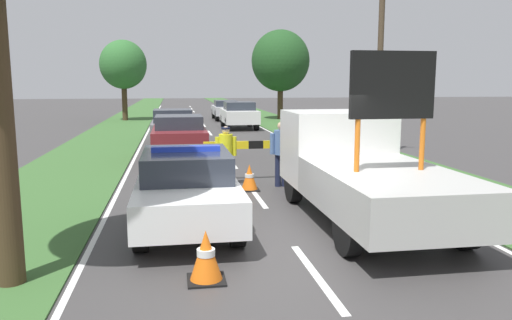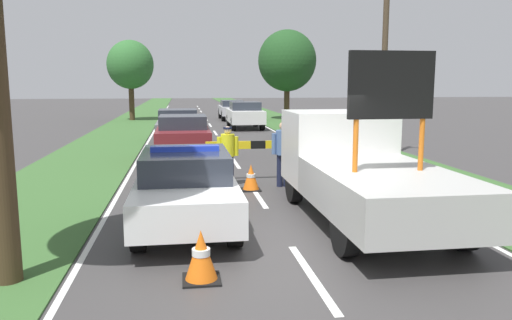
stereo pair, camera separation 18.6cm
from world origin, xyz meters
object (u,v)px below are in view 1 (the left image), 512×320
Objects in this scene: police_car at (186,186)px; police_officer at (226,151)px; roadside_tree_mid_left at (123,65)px; traffic_cone_centre_front at (249,177)px; pedestrian_civilian at (281,149)px; work_truck at (359,167)px; roadside_tree_near_left at (281,61)px; queued_car_van_white at (239,114)px; queued_car_sedan_silver at (225,109)px; road_barrier at (248,148)px; queued_car_suv_grey at (173,125)px; queued_car_wagon_maroon at (179,136)px; utility_pole at (381,32)px; traffic_cone_near_police at (206,256)px.

police_officer reaches higher than police_car.
traffic_cone_centre_front is at bearing -77.95° from roadside_tree_mid_left.
pedestrian_civilian is at bearing 161.26° from police_officer.
roadside_tree_near_left is at bearing -101.30° from work_truck.
queued_car_van_white is 7.21m from queued_car_sedan_silver.
road_barrier is 0.55× the size of queued_car_sedan_silver.
queued_car_van_white is (0.20, 20.00, -0.20)m from work_truck.
queued_car_suv_grey is at bearing 99.74° from traffic_cone_centre_front.
police_officer is 0.35× the size of queued_car_sedan_silver.
pedestrian_civilian is 0.26× the size of roadside_tree_near_left.
police_officer reaches higher than queued_car_wagon_maroon.
police_car is 3.69m from police_officer.
work_truck is 3.60× the size of police_officer.
utility_pole is (6.91, -1.06, 3.59)m from queued_car_wagon_maroon.
work_truck is at bearing -75.59° from roadside_tree_mid_left.
police_officer is 24.58m from roadside_tree_mid_left.
utility_pole is at bearing 34.33° from road_barrier.
queued_car_sedan_silver is 7.86m from roadside_tree_mid_left.
queued_car_suv_grey reaches higher than road_barrier.
pedestrian_civilian is at bearing -48.88° from road_barrier.
work_truck is 7.90× the size of traffic_cone_near_police.
police_car is 1.22× the size of queued_car_wagon_maroon.
traffic_cone_centre_front is (1.47, 5.69, -0.03)m from traffic_cone_near_police.
pedestrian_civilian is at bearing 116.93° from queued_car_wagon_maroon.
traffic_cone_near_police is at bearing 75.42° from police_officer.
roadside_tree_mid_left is (-4.73, 23.93, 3.00)m from police_officer.
queued_car_suv_grey is at bearing -88.54° from police_officer.
queued_car_sedan_silver is at bearing 99.37° from utility_pole.
queued_car_van_white is 0.93× the size of queued_car_sedan_silver.
queued_car_suv_grey is (-3.68, 13.82, -0.26)m from work_truck.
roadside_tree_near_left is at bearing 175.05° from queued_car_sedan_silver.
police_car is 1.94× the size of road_barrier.
work_truck is at bearing -115.56° from utility_pole.
work_truck reaches higher than queued_car_suv_grey.
traffic_cone_centre_front is (1.65, 2.85, -0.43)m from police_car.
roadside_tree_near_left reaches higher than work_truck.
police_officer is at bearing 84.08° from queued_car_sedan_silver.
queued_car_wagon_maroon is 20.40m from roadside_tree_near_left.
roadside_tree_near_left is (6.50, 23.34, 3.33)m from police_officer.
queued_car_wagon_maroon is 19.29m from queued_car_sedan_silver.
utility_pole reaches higher than police_officer.
work_truck is 27.21m from queued_car_sedan_silver.
roadside_tree_mid_left is at bearing 117.38° from utility_pole.
queued_car_sedan_silver is at bearing -92.74° from work_truck.
queued_car_van_white is (2.00, 17.15, 0.51)m from traffic_cone_centre_front.
queued_car_sedan_silver is at bearing -1.92° from roadside_tree_mid_left.
traffic_cone_centre_front is 0.17× the size of queued_car_suv_grey.
queued_car_suv_grey is (-1.36, 10.30, -0.17)m from police_officer.
police_car is at bearing 66.12° from police_officer.
police_officer is at bearing -59.00° from work_truck.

